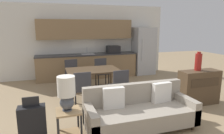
% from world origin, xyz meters
% --- Properties ---
extents(wall_back, '(6.40, 0.07, 2.70)m').
position_xyz_m(wall_back, '(-0.00, 4.63, 1.35)').
color(wall_back, silver).
rests_on(wall_back, ground_plane).
extents(kitchen_counter, '(3.69, 0.65, 2.15)m').
position_xyz_m(kitchen_counter, '(0.02, 4.33, 0.84)').
color(kitchen_counter, '#8E704C').
rests_on(kitchen_counter, ground_plane).
extents(refrigerator, '(0.81, 0.69, 1.87)m').
position_xyz_m(refrigerator, '(2.29, 4.25, 0.93)').
color(refrigerator, '#B7BABC').
rests_on(refrigerator, ground_plane).
extents(dining_table, '(1.43, 0.94, 0.74)m').
position_xyz_m(dining_table, '(-0.23, 2.34, 0.67)').
color(dining_table, brown).
rests_on(dining_table, ground_plane).
extents(couch, '(2.05, 0.80, 0.81)m').
position_xyz_m(couch, '(0.19, 0.25, 0.33)').
color(couch, '#3D2D1E').
rests_on(couch, ground_plane).
extents(side_table, '(0.40, 0.40, 0.54)m').
position_xyz_m(side_table, '(-1.13, 0.20, 0.36)').
color(side_table, tan).
rests_on(side_table, ground_plane).
extents(table_lamp, '(0.29, 0.29, 0.58)m').
position_xyz_m(table_lamp, '(-1.14, 0.22, 0.87)').
color(table_lamp, '#4C515B').
rests_on(table_lamp, side_table).
extents(credenza, '(1.01, 0.39, 0.85)m').
position_xyz_m(credenza, '(2.13, 0.88, 0.43)').
color(credenza, brown).
rests_on(credenza, ground_plane).
extents(vase, '(0.16, 0.16, 0.46)m').
position_xyz_m(vase, '(2.08, 0.93, 1.06)').
color(vase, maroon).
rests_on(vase, credenza).
extents(dining_chair_far_left, '(0.47, 0.47, 0.88)m').
position_xyz_m(dining_chair_far_left, '(-0.70, 3.21, 0.50)').
color(dining_chair_far_left, '#38383D').
rests_on(dining_chair_far_left, ground_plane).
extents(dining_chair_near_left, '(0.44, 0.44, 0.88)m').
position_xyz_m(dining_chair_near_left, '(-0.68, 1.55, 0.50)').
color(dining_chair_near_left, '#38383D').
rests_on(dining_chair_near_left, ground_plane).
extents(dining_chair_near_right, '(0.44, 0.44, 0.88)m').
position_xyz_m(dining_chair_near_right, '(0.23, 1.48, 0.50)').
color(dining_chair_near_right, '#38383D').
rests_on(dining_chair_near_right, ground_plane).
extents(dining_chair_far_right, '(0.42, 0.42, 0.88)m').
position_xyz_m(dining_chair_far_right, '(0.23, 3.13, 0.50)').
color(dining_chair_far_right, '#38383D').
rests_on(dining_chair_far_right, ground_plane).
extents(suitcase, '(0.43, 0.22, 0.81)m').
position_xyz_m(suitcase, '(-1.70, 0.30, 0.33)').
color(suitcase, black).
rests_on(suitcase, ground_plane).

